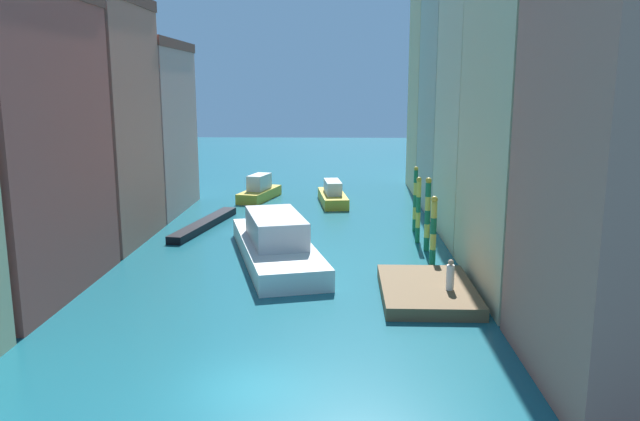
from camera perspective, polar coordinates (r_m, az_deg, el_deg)
name	(u,v)px	position (r m, az deg, el deg)	size (l,w,h in m)	color
ground_plane	(300,225)	(44.50, -1.87, -1.35)	(154.00, 154.00, 0.00)	#196070
building_left_1	(0,144)	(32.26, -27.26, 5.39)	(6.62, 11.08, 14.23)	#B25147
building_left_2	(89,121)	(41.55, -20.40, 7.71)	(6.62, 9.06, 15.27)	#C6705B
building_left_3	(141,127)	(50.91, -16.10, 7.33)	(6.62, 10.49, 13.17)	tan
building_right_1	(554,60)	(31.45, 20.62, 12.77)	(6.62, 10.86, 21.85)	beige
building_right_2	(500,76)	(41.00, 16.13, 11.74)	(6.62, 9.15, 20.71)	beige
building_right_3	(469,83)	(50.41, 13.44, 11.26)	(6.62, 10.10, 19.92)	#BCB299
building_right_4	(448,89)	(59.64, 11.64, 10.84)	(6.62, 8.65, 18.96)	#DBB77A
waterfront_dock	(427,291)	(30.02, 9.77, -7.23)	(4.31, 6.59, 0.58)	brown
person_on_dock	(450,276)	(29.24, 11.84, -5.87)	(0.36, 0.36, 1.42)	white
mooring_pole_0	(433,230)	(34.75, 10.33, -1.76)	(0.37, 0.37, 3.89)	#197247
mooring_pole_1	(427,214)	(37.67, 9.81, -0.28)	(0.37, 0.37, 4.46)	#197247
mooring_pole_2	(418,209)	(39.60, 8.98, 0.10)	(0.32, 0.32, 4.20)	#197247
mooring_pole_3	(415,198)	(42.71, 8.71, 1.10)	(0.30, 0.30, 4.45)	#197247
vaporetto_white	(276,243)	(35.62, -4.05, -2.96)	(6.88, 13.36, 2.64)	white
gondola_black	(205,224)	(44.40, -10.51, -1.23)	(2.82, 10.06, 0.51)	black
motorboat_0	(333,195)	(52.52, 1.17, 1.40)	(2.76, 6.91, 1.96)	gold
motorboat_1	(259,190)	(54.75, -5.57, 1.84)	(3.36, 6.33, 2.19)	gold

